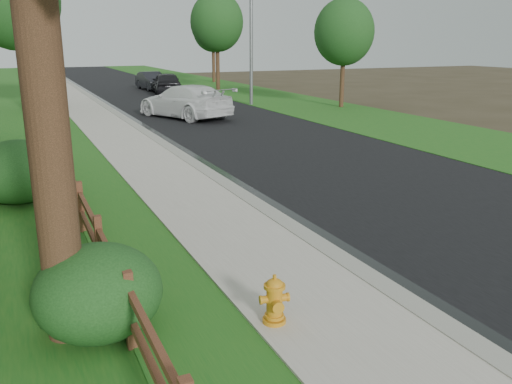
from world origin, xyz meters
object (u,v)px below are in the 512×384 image
white_suv (185,101)px  streetlight (248,6)px  fire_hydrant (274,301)px  dark_car_mid (167,83)px  ranch_fence (89,222)px

white_suv → streetlight: bearing=-164.9°
white_suv → fire_hydrant: bearing=54.8°
fire_hydrant → streetlight: streetlight is taller
fire_hydrant → streetlight: 26.91m
fire_hydrant → dark_car_mid: bearing=77.1°
streetlight → ranch_fence: bearing=-120.6°
ranch_fence → streetlight: 24.32m
white_suv → dark_car_mid: 12.48m
white_suv → dark_car_mid: (2.40, 12.25, -0.03)m
fire_hydrant → streetlight: size_ratio=0.07×
fire_hydrant → white_suv: white_suv is taller
ranch_fence → white_suv: white_suv is taller
fire_hydrant → white_suv: size_ratio=0.12×
ranch_fence → dark_car_mid: 30.39m
dark_car_mid → streetlight: 10.12m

